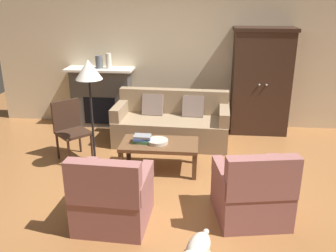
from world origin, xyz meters
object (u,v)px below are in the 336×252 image
side_chair_wooden (70,126)px  armoire (261,81)px  armchair_near_right (252,194)px  armchair_near_left (112,199)px  coffee_table (160,146)px  fruit_bowl (158,141)px  floor_lamp (89,76)px  fireplace (102,97)px  dog (197,251)px  mantel_vase_slate (99,62)px  couch (172,124)px  book_stack (142,139)px  mantel_vase_cream (109,61)px

side_chair_wooden → armoire: bearing=25.7°
armchair_near_right → armchair_near_left: bearing=-170.4°
coffee_table → fruit_bowl: fruit_bowl is taller
armoire → floor_lamp: size_ratio=1.17×
fireplace → fruit_bowl: fireplace is taller
fruit_bowl → dog: fruit_bowl is taller
armoire → dog: (-1.03, -3.81, -0.70)m
floor_lamp → dog: bearing=-52.1°
armoire → fruit_bowl: 2.46m
mantel_vase_slate → armchair_near_left: bearing=-73.0°
coffee_table → floor_lamp: size_ratio=0.68×
couch → coffee_table: (-0.08, -1.09, 0.05)m
floor_lamp → armchair_near_left: bearing=-65.8°
mantel_vase_slate → armchair_near_right: bearing=-49.5°
book_stack → armchair_near_left: size_ratio=0.29×
fireplace → mantel_vase_cream: mantel_vase_cream is taller
armoire → couch: bearing=-156.6°
mantel_vase_cream → fireplace: bearing=174.3°
fireplace → dog: bearing=-63.8°
side_chair_wooden → coffee_table: bearing=-11.8°
mantel_vase_cream → couch: bearing=-30.4°
mantel_vase_cream → floor_lamp: (0.24, -1.94, 0.13)m
armchair_near_left → side_chair_wooden: (-1.05, 1.68, 0.20)m
couch → mantel_vase_slate: 1.83m
fruit_bowl → book_stack: (-0.22, -0.00, 0.03)m
couch → armchair_near_right: bearing=-63.7°
coffee_table → side_chair_wooden: size_ratio=1.22×
armchair_near_right → side_chair_wooden: (-2.59, 1.42, 0.20)m
armchair_near_left → armchair_near_right: (1.53, 0.26, 0.00)m
mantel_vase_cream → dog: mantel_vase_cream is taller
fruit_bowl → floor_lamp: (-0.89, -0.12, 0.94)m
armchair_near_right → side_chair_wooden: bearing=151.2°
coffee_table → armchair_near_left: bearing=-104.3°
armoire → book_stack: size_ratio=7.38×
fruit_bowl → mantel_vase_cream: 2.29m
couch → book_stack: size_ratio=7.63×
armchair_near_left → armchair_near_right: size_ratio=0.99×
armchair_near_left → armchair_near_right: 1.55m
fruit_bowl → mantel_vase_slate: size_ratio=1.30×
mantel_vase_slate → side_chair_wooden: bearing=-92.8°
side_chair_wooden → floor_lamp: floor_lamp is taller
fireplace → fruit_bowl: bearing=-54.6°
side_chair_wooden → armchair_near_right: bearing=-28.8°
coffee_table → couch: bearing=85.8°
book_stack → fireplace: bearing=120.5°
book_stack → dog: 2.22m
mantel_vase_cream → floor_lamp: size_ratio=0.17×
mantel_vase_cream → side_chair_wooden: size_ratio=0.31×
dog → book_stack: bearing=112.0°
armoire → mantel_vase_slate: (-2.95, 0.06, 0.29)m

